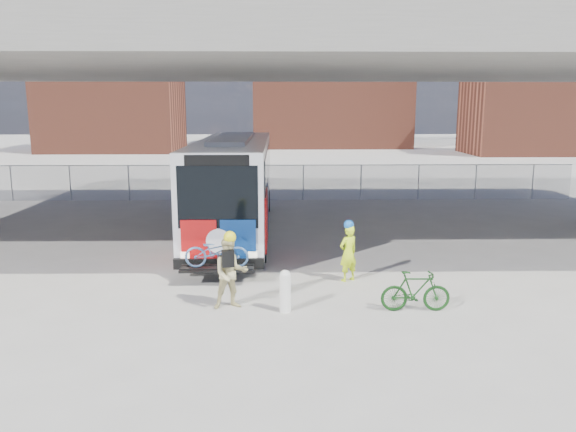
{
  "coord_description": "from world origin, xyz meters",
  "views": [
    {
      "loc": [
        -0.34,
        -16.81,
        4.83
      ],
      "look_at": [
        -0.03,
        -0.45,
        1.6
      ],
      "focal_mm": 35.0,
      "sensor_mm": 36.0,
      "label": 1
    }
  ],
  "objects_px": {
    "bollard": "(285,289)",
    "cyclist_tan": "(230,272)",
    "bus": "(234,178)",
    "bike_parked": "(416,291)",
    "cyclist_hivis": "(348,252)"
  },
  "relations": [
    {
      "from": "bollard",
      "to": "cyclist_hivis",
      "type": "xyz_separation_m",
      "value": [
        1.79,
        2.37,
        0.29
      ]
    },
    {
      "from": "bus",
      "to": "cyclist_tan",
      "type": "distance_m",
      "value": 8.52
    },
    {
      "from": "bollard",
      "to": "cyclist_tan",
      "type": "xyz_separation_m",
      "value": [
        -1.31,
        0.27,
        0.35
      ]
    },
    {
      "from": "bollard",
      "to": "cyclist_tan",
      "type": "bearing_deg",
      "value": 168.19
    },
    {
      "from": "cyclist_tan",
      "to": "cyclist_hivis",
      "type": "bearing_deg",
      "value": 19.21
    },
    {
      "from": "bus",
      "to": "bike_parked",
      "type": "xyz_separation_m",
      "value": [
        4.93,
        -8.72,
        -1.61
      ]
    },
    {
      "from": "bus",
      "to": "bollard",
      "type": "height_order",
      "value": "bus"
    },
    {
      "from": "bus",
      "to": "bike_parked",
      "type": "relative_size",
      "value": 7.82
    },
    {
      "from": "bollard",
      "to": "bike_parked",
      "type": "xyz_separation_m",
      "value": [
        3.1,
        -0.03,
        -0.06
      ]
    },
    {
      "from": "bus",
      "to": "bike_parked",
      "type": "height_order",
      "value": "bus"
    },
    {
      "from": "bike_parked",
      "to": "bus",
      "type": "bearing_deg",
      "value": 30.3
    },
    {
      "from": "bus",
      "to": "cyclist_hivis",
      "type": "xyz_separation_m",
      "value": [
        3.62,
        -6.32,
        -1.27
      ]
    },
    {
      "from": "bus",
      "to": "bollard",
      "type": "xyz_separation_m",
      "value": [
        1.84,
        -8.69,
        -1.56
      ]
    },
    {
      "from": "cyclist_hivis",
      "to": "bike_parked",
      "type": "bearing_deg",
      "value": 86.25
    },
    {
      "from": "cyclist_tan",
      "to": "bike_parked",
      "type": "distance_m",
      "value": 4.44
    }
  ]
}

